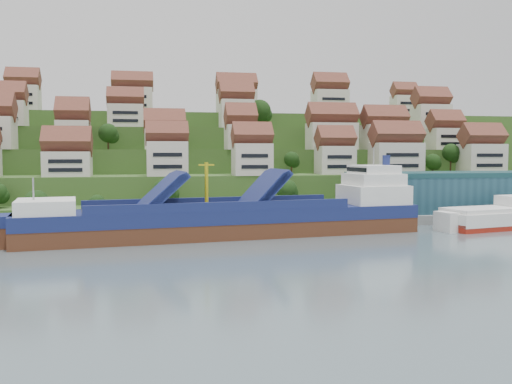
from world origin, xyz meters
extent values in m
plane|color=slate|center=(0.00, 0.00, 0.00)|extent=(300.00, 300.00, 0.00)
cube|color=gray|center=(20.00, 15.00, 1.10)|extent=(180.00, 14.00, 2.20)
cube|color=gray|center=(-58.00, 12.00, 0.50)|extent=(45.00, 20.00, 1.00)
cube|color=#2D4C1E|center=(0.00, 86.00, 2.00)|extent=(260.00, 128.00, 4.00)
cube|color=#2D4C1E|center=(0.00, 91.00, 5.50)|extent=(260.00, 118.00, 11.00)
cube|color=#2D4C1E|center=(0.00, 99.00, 9.00)|extent=(260.00, 102.00, 18.00)
cube|color=#2D4C1E|center=(0.00, 107.00, 12.50)|extent=(260.00, 86.00, 25.00)
cube|color=#2D4C1E|center=(0.00, 116.00, 15.50)|extent=(260.00, 68.00, 31.00)
cube|color=beige|center=(-48.18, 38.25, 14.19)|extent=(11.71, 8.57, 6.39)
cube|color=beige|center=(-22.87, 35.83, 15.51)|extent=(10.55, 7.03, 9.02)
cube|color=beige|center=(-0.23, 35.64, 15.27)|extent=(10.19, 7.62, 8.53)
cube|color=beige|center=(24.81, 40.14, 14.98)|extent=(10.18, 7.73, 7.95)
cube|color=beige|center=(42.03, 36.99, 15.43)|extent=(13.90, 8.26, 8.86)
cube|color=beige|center=(70.47, 39.08, 15.32)|extent=(12.01, 8.31, 8.64)
cube|color=beige|center=(-48.55, 55.38, 22.09)|extent=(9.00, 8.98, 8.17)
cube|color=beige|center=(-22.74, 55.08, 21.01)|extent=(11.58, 7.90, 6.02)
cube|color=beige|center=(-0.58, 51.84, 21.64)|extent=(8.75, 8.56, 7.28)
cube|color=beige|center=(28.62, 54.60, 22.12)|extent=(14.77, 8.36, 8.25)
cube|color=beige|center=(45.78, 53.92, 21.91)|extent=(13.34, 8.18, 7.82)
cube|color=beige|center=(67.68, 55.60, 21.47)|extent=(10.44, 8.04, 6.94)
cube|color=beige|center=(-68.75, 67.72, 28.76)|extent=(10.64, 7.86, 7.52)
cube|color=beige|center=(-34.30, 71.43, 28.67)|extent=(11.05, 7.30, 7.33)
cube|color=beige|center=(1.20, 70.33, 29.64)|extent=(10.72, 7.79, 9.29)
cube|color=beige|center=(70.01, 69.59, 29.34)|extent=(11.85, 8.47, 8.67)
cube|color=beige|center=(-68.08, 88.18, 35.18)|extent=(10.35, 8.03, 8.35)
cube|color=beige|center=(-32.38, 89.81, 35.33)|extent=(13.61, 7.51, 8.66)
cube|color=beige|center=(4.18, 88.64, 35.23)|extent=(13.86, 8.15, 8.47)
cube|color=beige|center=(39.55, 89.35, 35.60)|extent=(12.41, 8.73, 9.19)
cube|color=beige|center=(70.68, 92.03, 35.01)|extent=(9.22, 7.05, 8.03)
ellipsoid|color=#1B3A13|center=(7.01, 26.11, 7.60)|extent=(5.42, 5.42, 5.42)
ellipsoid|color=#1B3A13|center=(-23.80, 26.29, 7.71)|extent=(6.12, 6.12, 6.12)
ellipsoid|color=#1B3A13|center=(56.82, 43.11, 14.33)|extent=(4.89, 4.89, 4.89)
ellipsoid|color=#1B3A13|center=(62.70, 43.11, 17.18)|extent=(5.32, 5.32, 5.32)
ellipsoid|color=#1B3A13|center=(12.89, 43.66, 15.21)|extent=(4.38, 4.38, 4.38)
ellipsoid|color=#1B3A13|center=(43.56, 59.83, 23.69)|extent=(5.48, 5.48, 5.48)
ellipsoid|color=#1B3A13|center=(-53.37, 59.38, 21.53)|extent=(5.46, 5.46, 5.46)
ellipsoid|color=#1B3A13|center=(-39.07, 57.97, 22.86)|extent=(5.65, 5.65, 5.65)
ellipsoid|color=#1B3A13|center=(9.51, 73.21, 31.02)|extent=(7.66, 7.66, 7.66)
ellipsoid|color=#1B3A13|center=(35.57, 75.94, 30.16)|extent=(4.63, 4.63, 4.63)
ellipsoid|color=#1B3A13|center=(37.71, 73.97, 29.26)|extent=(4.63, 4.63, 4.63)
ellipsoid|color=#1B3A13|center=(-52.67, 19.00, 5.88)|extent=(5.79, 5.79, 5.79)
ellipsoid|color=#1B3A13|center=(-39.51, 19.00, 5.67)|extent=(3.75, 3.75, 3.75)
cube|color=#214859|center=(52.00, 17.00, 7.20)|extent=(60.00, 15.00, 10.00)
cylinder|color=gray|center=(18.00, 10.00, 6.20)|extent=(0.16, 0.16, 8.00)
cube|color=maroon|center=(18.60, 10.00, 9.80)|extent=(1.20, 0.05, 0.80)
cube|color=white|center=(-58.00, 10.00, 2.10)|extent=(2.40, 2.20, 2.20)
cube|color=white|center=(-54.00, 11.50, 2.10)|extent=(2.40, 2.20, 2.20)
cube|color=#542C19|center=(-12.44, -0.86, 1.00)|extent=(82.72, 21.95, 5.24)
cube|color=navy|center=(-12.44, -0.86, 4.51)|extent=(82.73, 22.07, 2.73)
cube|color=white|center=(-46.82, -4.86, 7.13)|extent=(11.80, 13.09, 2.73)
cube|color=#262628|center=(-14.52, -1.10, 5.87)|extent=(53.33, 16.68, 0.31)
cube|color=navy|center=(-25.98, -2.43, 9.44)|extent=(9.14, 12.41, 7.25)
cube|color=navy|center=(-5.14, -0.01, 9.44)|extent=(8.75, 12.36, 7.66)
cylinder|color=gold|center=(-16.60, -1.34, 10.49)|extent=(0.81, 0.81, 9.44)
cube|color=white|center=(20.90, 3.02, 7.87)|extent=(13.88, 13.33, 4.20)
cube|color=white|center=(20.90, 3.02, 11.22)|extent=(11.65, 11.84, 2.62)
cube|color=white|center=(20.90, 3.02, 13.43)|extent=(9.42, 10.35, 1.89)
cylinder|color=navy|center=(24.03, 3.38, 15.42)|extent=(1.86, 1.86, 2.31)
cube|color=maroon|center=(49.40, 0.04, 0.54)|extent=(28.32, 15.14, 2.33)
cube|color=white|center=(49.40, 0.04, 2.51)|extent=(28.34, 15.24, 2.87)
cube|color=white|center=(49.40, 0.04, 4.30)|extent=(26.81, 13.91, 1.08)
camera|label=1|loc=(-29.01, -115.36, 17.22)|focal=40.00mm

